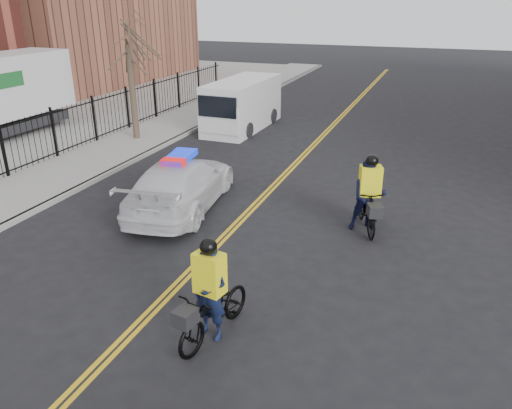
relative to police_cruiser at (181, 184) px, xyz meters
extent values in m
plane|color=black|center=(2.04, -3.95, -0.77)|extent=(120.00, 120.00, 0.00)
cube|color=gold|center=(1.96, 4.05, -0.77)|extent=(0.10, 60.00, 0.01)
cube|color=gold|center=(2.12, 4.05, -0.77)|extent=(0.10, 60.00, 0.01)
cube|color=gray|center=(-5.46, 4.05, -0.70)|extent=(3.00, 60.00, 0.15)
cube|color=gray|center=(-3.96, 4.05, -0.70)|extent=(0.20, 60.00, 0.15)
cylinder|color=#382B21|center=(-5.56, 6.05, 1.38)|extent=(0.28, 0.28, 4.00)
imported|color=silver|center=(0.00, 0.00, -0.01)|extent=(2.87, 5.54, 1.54)
cube|color=#0C26CC|center=(0.00, 0.00, 0.84)|extent=(0.83, 1.48, 0.16)
cube|color=silver|center=(-2.02, 9.97, 0.39)|extent=(2.15, 5.50, 2.32)
cube|color=silver|center=(-2.08, 7.59, 0.18)|extent=(1.99, 0.85, 1.21)
cube|color=black|center=(-2.09, 7.19, 0.79)|extent=(1.82, 0.14, 0.91)
cylinder|color=black|center=(-3.02, 8.37, -0.42)|extent=(0.27, 0.71, 0.71)
cylinder|color=black|center=(-1.10, 8.33, -0.42)|extent=(0.27, 0.71, 0.71)
cylinder|color=black|center=(-2.95, 11.60, -0.42)|extent=(0.27, 0.71, 0.71)
cylinder|color=black|center=(-1.03, 11.56, -0.42)|extent=(0.27, 0.71, 0.71)
cylinder|color=black|center=(-11.61, 7.24, -0.28)|extent=(0.11, 0.11, 0.98)
imported|color=black|center=(3.53, -5.36, -0.22)|extent=(1.11, 2.21, 1.11)
imported|color=black|center=(3.53, -5.36, 0.17)|extent=(0.76, 0.57, 1.90)
cube|color=yellow|center=(3.53, -5.36, 0.59)|extent=(0.60, 0.46, 0.80)
sphere|color=black|center=(3.53, -5.36, 1.13)|extent=(0.32, 0.32, 0.32)
cube|color=black|center=(3.39, -6.08, 0.08)|extent=(0.41, 0.45, 0.29)
imported|color=black|center=(5.54, 0.42, -0.13)|extent=(1.33, 2.22, 1.29)
imported|color=black|center=(5.54, 0.42, 0.22)|extent=(1.17, 1.05, 1.99)
cube|color=yellow|center=(5.54, 0.42, 0.66)|extent=(0.67, 0.56, 0.83)
sphere|color=black|center=(5.54, 0.42, 1.22)|extent=(0.33, 0.33, 0.33)
cube|color=black|center=(5.81, -0.30, 0.13)|extent=(0.48, 0.51, 0.31)
camera|label=1|loc=(7.09, -12.43, 5.24)|focal=35.00mm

